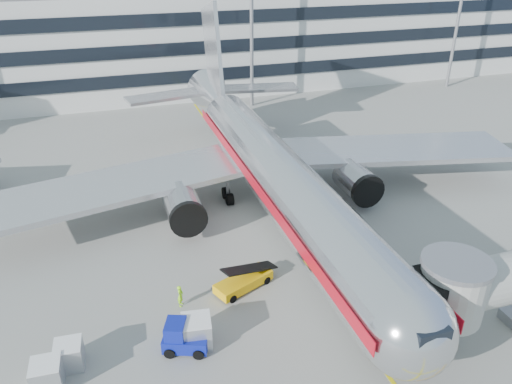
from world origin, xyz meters
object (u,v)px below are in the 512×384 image
object	(u,v)px
baggage_tug	(183,338)
cargo_container_right	(69,355)
ramp_worker	(180,296)
cargo_container_left	(47,375)
main_jet	(269,165)
cargo_container_front	(197,332)
belt_loader	(243,281)

from	to	relation	value
baggage_tug	cargo_container_right	xyz separation A→B (m)	(-6.45, 0.70, -0.05)
ramp_worker	cargo_container_left	bearing A→B (deg)	144.25
cargo_container_right	ramp_worker	bearing A→B (deg)	25.26
main_jet	cargo_container_right	xyz separation A→B (m)	(-17.12, -14.46, -3.41)
main_jet	baggage_tug	distance (m)	18.84
baggage_tug	ramp_worker	xyz separation A→B (m)	(0.58, 4.02, -0.08)
baggage_tug	ramp_worker	world-z (taller)	baggage_tug
cargo_container_left	cargo_container_right	bearing A→B (deg)	47.32
cargo_container_right	ramp_worker	xyz separation A→B (m)	(7.03, 3.32, -0.03)
main_jet	baggage_tug	size ratio (longest dim) A/B	16.77
cargo_container_right	cargo_container_front	world-z (taller)	cargo_container_front
cargo_container_left	cargo_container_right	xyz separation A→B (m)	(1.13, 1.22, -0.04)
cargo_container_front	cargo_container_right	bearing A→B (deg)	175.95
ramp_worker	belt_loader	bearing A→B (deg)	-58.74
main_jet	cargo_container_front	size ratio (longest dim) A/B	25.55
main_jet	baggage_tug	xyz separation A→B (m)	(-10.67, -15.16, -3.36)
ramp_worker	baggage_tug	bearing A→B (deg)	-163.11
cargo_container_right	cargo_container_front	distance (m)	7.35
belt_loader	ramp_worker	xyz separation A→B (m)	(-4.55, -0.49, 0.18)
main_jet	ramp_worker	world-z (taller)	main_jet
cargo_container_left	cargo_container_right	world-z (taller)	cargo_container_left
main_jet	cargo_container_right	world-z (taller)	main_jet
cargo_container_left	cargo_container_right	distance (m)	1.67
cargo_container_left	cargo_container_front	size ratio (longest dim) A/B	0.86
cargo_container_right	main_jet	bearing A→B (deg)	40.19
belt_loader	baggage_tug	world-z (taller)	belt_loader
main_jet	belt_loader	size ratio (longest dim) A/B	11.18
belt_loader	baggage_tug	bearing A→B (deg)	-138.73
belt_loader	cargo_container_right	distance (m)	12.19
belt_loader	cargo_container_left	bearing A→B (deg)	-158.41
main_jet	cargo_container_left	bearing A→B (deg)	-139.32
cargo_container_front	ramp_worker	distance (m)	3.85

